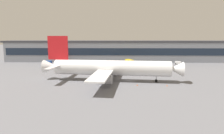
% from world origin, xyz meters
% --- Properties ---
extents(ground_plane, '(600.00, 600.00, 0.00)m').
position_xyz_m(ground_plane, '(0.00, 0.00, 0.00)').
color(ground_plane, slate).
extents(terminal_building, '(164.52, 14.79, 14.26)m').
position_xyz_m(terminal_building, '(0.00, 61.49, 7.15)').
color(terminal_building, gray).
rests_on(terminal_building, ground_plane).
extents(airliner, '(55.97, 47.61, 17.82)m').
position_xyz_m(airliner, '(-7.84, -0.46, 5.30)').
color(airliner, white).
rests_on(airliner, ground_plane).
extents(stair_truck, '(5.04, 6.40, 3.55)m').
position_xyz_m(stair_truck, '(2.56, 41.84, 1.98)').
color(stair_truck, yellow).
rests_on(stair_truck, ground_plane).
extents(baggage_tug, '(4.09, 3.22, 1.85)m').
position_xyz_m(baggage_tug, '(33.07, 47.61, 1.09)').
color(baggage_tug, white).
rests_on(baggage_tug, ground_plane).
extents(catering_truck, '(7.65, 4.72, 4.15)m').
position_xyz_m(catering_truck, '(-40.34, 48.15, 2.29)').
color(catering_truck, red).
rests_on(catering_truck, ground_plane).
extents(pushback_tractor, '(4.26, 5.43, 1.75)m').
position_xyz_m(pushback_tractor, '(-27.10, 45.44, 1.05)').
color(pushback_tractor, black).
rests_on(pushback_tractor, ground_plane).
extents(crew_van, '(5.63, 3.79, 2.55)m').
position_xyz_m(crew_van, '(-47.30, 42.79, 1.46)').
color(crew_van, '#2651A5').
rests_on(crew_van, ground_plane).
extents(traffic_cone_0, '(0.44, 0.44, 0.55)m').
position_xyz_m(traffic_cone_0, '(13.13, -8.61, 0.28)').
color(traffic_cone_0, '#F2590C').
rests_on(traffic_cone_0, ground_plane).
extents(traffic_cone_1, '(0.45, 0.45, 0.57)m').
position_xyz_m(traffic_cone_1, '(2.51, -8.18, 0.28)').
color(traffic_cone_1, '#F2590C').
rests_on(traffic_cone_1, ground_plane).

